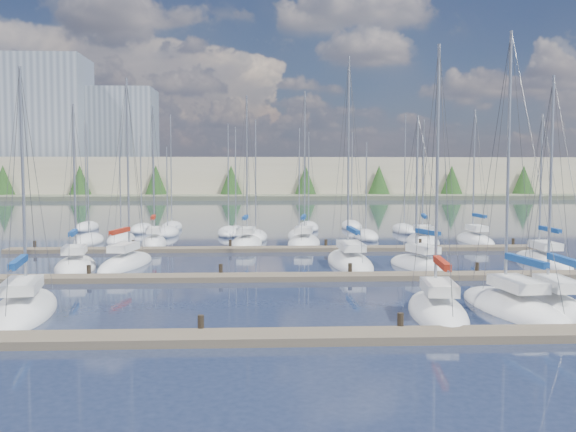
{
  "coord_description": "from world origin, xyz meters",
  "views": [
    {
      "loc": [
        -1.75,
        -22.29,
        6.54
      ],
      "look_at": [
        0.0,
        14.0,
        4.0
      ],
      "focal_mm": 40.0,
      "sensor_mm": 36.0,
      "label": 1
    }
  ],
  "objects_px": {
    "sailboat_n": "(154,243)",
    "sailboat_b": "(24,309)",
    "sailboat_e": "(512,307)",
    "sailboat_h": "(75,266)",
    "sailboat_l": "(420,265)",
    "sailboat_f": "(553,307)",
    "sailboat_i": "(126,263)",
    "sailboat_o": "(246,243)",
    "sailboat_k": "(350,261)",
    "sailboat_d": "(437,311)",
    "sailboat_m": "(543,261)",
    "sailboat_q": "(423,241)",
    "sailboat_p": "(304,242)",
    "sailboat_r": "(475,240)"
  },
  "relations": [
    {
      "from": "sailboat_n",
      "to": "sailboat_h",
      "type": "relative_size",
      "value": 1.11
    },
    {
      "from": "sailboat_m",
      "to": "sailboat_q",
      "type": "bearing_deg",
      "value": 111.41
    },
    {
      "from": "sailboat_e",
      "to": "sailboat_p",
      "type": "bearing_deg",
      "value": 99.41
    },
    {
      "from": "sailboat_i",
      "to": "sailboat_l",
      "type": "bearing_deg",
      "value": 3.31
    },
    {
      "from": "sailboat_q",
      "to": "sailboat_r",
      "type": "distance_m",
      "value": 4.95
    },
    {
      "from": "sailboat_q",
      "to": "sailboat_p",
      "type": "height_order",
      "value": "sailboat_p"
    },
    {
      "from": "sailboat_k",
      "to": "sailboat_n",
      "type": "bearing_deg",
      "value": 139.98
    },
    {
      "from": "sailboat_e",
      "to": "sailboat_f",
      "type": "bearing_deg",
      "value": -7.9
    },
    {
      "from": "sailboat_r",
      "to": "sailboat_f",
      "type": "relative_size",
      "value": 1.1
    },
    {
      "from": "sailboat_b",
      "to": "sailboat_e",
      "type": "distance_m",
      "value": 22.77
    },
    {
      "from": "sailboat_q",
      "to": "sailboat_m",
      "type": "height_order",
      "value": "sailboat_q"
    },
    {
      "from": "sailboat_i",
      "to": "sailboat_p",
      "type": "distance_m",
      "value": 18.31
    },
    {
      "from": "sailboat_i",
      "to": "sailboat_o",
      "type": "bearing_deg",
      "value": 65.19
    },
    {
      "from": "sailboat_r",
      "to": "sailboat_i",
      "type": "xyz_separation_m",
      "value": [
        -29.21,
        -13.54,
        0.0
      ]
    },
    {
      "from": "sailboat_n",
      "to": "sailboat_e",
      "type": "height_order",
      "value": "sailboat_e"
    },
    {
      "from": "sailboat_p",
      "to": "sailboat_o",
      "type": "height_order",
      "value": "sailboat_p"
    },
    {
      "from": "sailboat_o",
      "to": "sailboat_k",
      "type": "distance_m",
      "value": 14.16
    },
    {
      "from": "sailboat_d",
      "to": "sailboat_m",
      "type": "bearing_deg",
      "value": 59.33
    },
    {
      "from": "sailboat_f",
      "to": "sailboat_h",
      "type": "distance_m",
      "value": 29.67
    },
    {
      "from": "sailboat_b",
      "to": "sailboat_e",
      "type": "xyz_separation_m",
      "value": [
        22.77,
        -0.62,
        0.01
      ]
    },
    {
      "from": "sailboat_b",
      "to": "sailboat_f",
      "type": "xyz_separation_m",
      "value": [
        24.7,
        -0.67,
        0.01
      ]
    },
    {
      "from": "sailboat_q",
      "to": "sailboat_o",
      "type": "height_order",
      "value": "sailboat_o"
    },
    {
      "from": "sailboat_m",
      "to": "sailboat_e",
      "type": "relative_size",
      "value": 0.82
    },
    {
      "from": "sailboat_q",
      "to": "sailboat_b",
      "type": "xyz_separation_m",
      "value": [
        -25.97,
        -27.97,
        0.0
      ]
    },
    {
      "from": "sailboat_n",
      "to": "sailboat_q",
      "type": "distance_m",
      "value": 24.37
    },
    {
      "from": "sailboat_l",
      "to": "sailboat_k",
      "type": "height_order",
      "value": "sailboat_k"
    },
    {
      "from": "sailboat_b",
      "to": "sailboat_e",
      "type": "height_order",
      "value": "sailboat_e"
    },
    {
      "from": "sailboat_o",
      "to": "sailboat_h",
      "type": "relative_size",
      "value": 1.19
    },
    {
      "from": "sailboat_n",
      "to": "sailboat_i",
      "type": "xyz_separation_m",
      "value": [
        0.11,
        -12.8,
        -0.01
      ]
    },
    {
      "from": "sailboat_p",
      "to": "sailboat_d",
      "type": "xyz_separation_m",
      "value": [
        4.0,
        -28.59,
        0.0
      ]
    },
    {
      "from": "sailboat_e",
      "to": "sailboat_h",
      "type": "xyz_separation_m",
      "value": [
        -24.16,
        14.05,
        -0.0
      ]
    },
    {
      "from": "sailboat_l",
      "to": "sailboat_d",
      "type": "distance_m",
      "value": 14.29
    },
    {
      "from": "sailboat_l",
      "to": "sailboat_e",
      "type": "height_order",
      "value": "sailboat_e"
    },
    {
      "from": "sailboat_m",
      "to": "sailboat_o",
      "type": "xyz_separation_m",
      "value": [
        -21.19,
        12.44,
        0.02
      ]
    },
    {
      "from": "sailboat_q",
      "to": "sailboat_b",
      "type": "relative_size",
      "value": 0.99
    },
    {
      "from": "sailboat_q",
      "to": "sailboat_k",
      "type": "bearing_deg",
      "value": -113.96
    },
    {
      "from": "sailboat_o",
      "to": "sailboat_d",
      "type": "distance_m",
      "value": 29.6
    },
    {
      "from": "sailboat_n",
      "to": "sailboat_b",
      "type": "xyz_separation_m",
      "value": [
        -1.6,
        -27.48,
        -0.03
      ]
    },
    {
      "from": "sailboat_q",
      "to": "sailboat_m",
      "type": "distance_m",
      "value": 14.49
    },
    {
      "from": "sailboat_e",
      "to": "sailboat_k",
      "type": "xyz_separation_m",
      "value": [
        -5.46,
        15.43,
        0.0
      ]
    },
    {
      "from": "sailboat_b",
      "to": "sailboat_f",
      "type": "bearing_deg",
      "value": -12.02
    },
    {
      "from": "sailboat_p",
      "to": "sailboat_h",
      "type": "xyz_separation_m",
      "value": [
        -16.39,
        -13.85,
        -0.0
      ]
    },
    {
      "from": "sailboat_o",
      "to": "sailboat_k",
      "type": "height_order",
      "value": "sailboat_k"
    },
    {
      "from": "sailboat_m",
      "to": "sailboat_i",
      "type": "bearing_deg",
      "value": -179.57
    },
    {
      "from": "sailboat_o",
      "to": "sailboat_r",
      "type": "bearing_deg",
      "value": 8.88
    },
    {
      "from": "sailboat_r",
      "to": "sailboat_e",
      "type": "height_order",
      "value": "sailboat_e"
    },
    {
      "from": "sailboat_n",
      "to": "sailboat_l",
      "type": "relative_size",
      "value": 1.18
    },
    {
      "from": "sailboat_f",
      "to": "sailboat_b",
      "type": "bearing_deg",
      "value": -179.97
    },
    {
      "from": "sailboat_r",
      "to": "sailboat_d",
      "type": "xyz_separation_m",
      "value": [
        -11.92,
        -29.53,
        -0.0
      ]
    },
    {
      "from": "sailboat_n",
      "to": "sailboat_l",
      "type": "xyz_separation_m",
      "value": [
        20.2,
        -14.79,
        -0.02
      ]
    }
  ]
}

